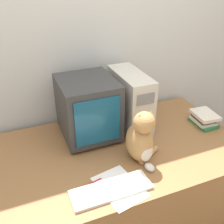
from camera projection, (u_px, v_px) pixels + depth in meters
wall_back at (86, 47)px, 1.94m from camera, size 7.00×0.05×2.50m
desk at (114, 186)px, 1.94m from camera, size 1.78×0.97×0.70m
crt_monitor at (88, 108)px, 1.81m from camera, size 0.37×0.42×0.43m
computer_tower at (130, 100)px, 1.93m from camera, size 0.18×0.46×0.42m
keyboard at (111, 190)px, 1.43m from camera, size 0.45×0.15×0.02m
cat at (141, 140)px, 1.59m from camera, size 0.25×0.27×0.36m
book_stack at (204, 119)px, 2.01m from camera, size 0.17×0.21×0.10m
pen at (89, 184)px, 1.47m from camera, size 0.16×0.04×0.01m
paper_sheet at (119, 187)px, 1.46m from camera, size 0.26×0.33×0.00m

